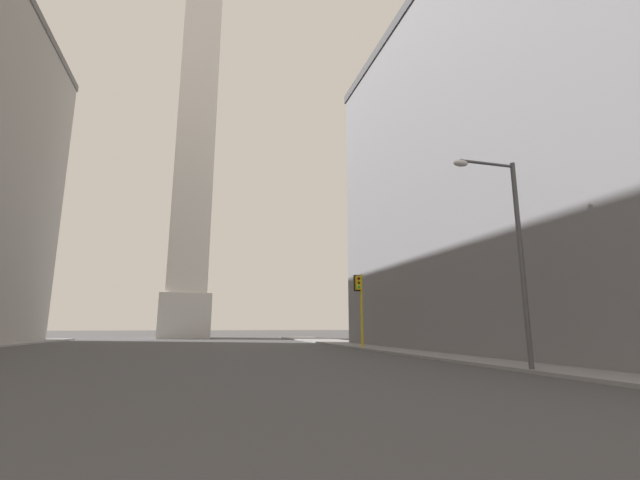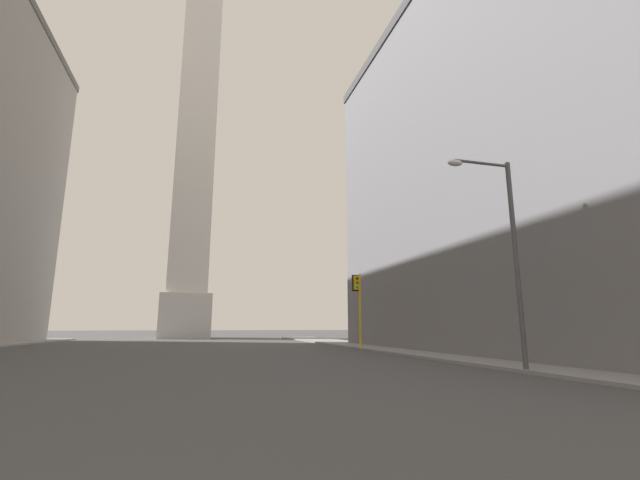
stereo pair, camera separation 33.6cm
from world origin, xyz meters
The scene contains 5 objects.
sidewalk_right centered at (16.66, 24.42, 0.07)m, with size 5.00×81.41×0.15m, color gray.
building_right centered at (29.33, 22.26, 13.81)m, with size 25.33×37.52×27.61m.
obelisk centered at (0.00, 67.84, 35.55)m, with size 7.45×7.45×74.31m.
traffic_light_mid_right centered at (14.37, 31.16, 3.89)m, with size 0.80×0.52×5.91m.
street_lamp centered at (14.00, 13.00, 5.23)m, with size 2.95×0.36×8.57m.
Camera 1 is at (1.93, -1.32, 1.77)m, focal length 24.00 mm.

